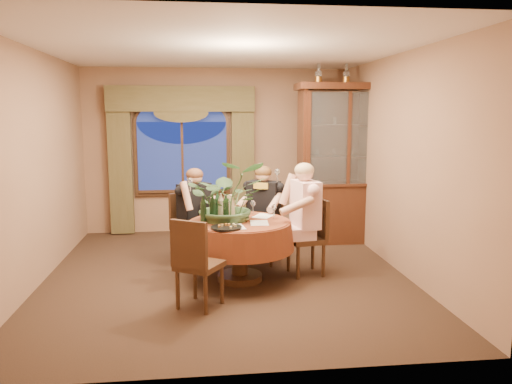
{
  "coord_description": "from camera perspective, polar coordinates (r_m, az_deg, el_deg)",
  "views": [
    {
      "loc": [
        -0.32,
        -6.15,
        2.03
      ],
      "look_at": [
        0.36,
        -0.25,
        1.1
      ],
      "focal_mm": 35.0,
      "sensor_mm": 36.0,
      "label": 1
    }
  ],
  "objects": [
    {
      "name": "wine_glass_person_pink",
      "position": [
        6.17,
        2.06,
        -2.23
      ],
      "size": [
        0.07,
        0.07,
        0.18
      ],
      "primitive_type": null,
      "color": "silver",
      "rests_on": "dining_table"
    },
    {
      "name": "person_pink",
      "position": [
        6.34,
        5.64,
        -3.09
      ],
      "size": [
        0.56,
        0.59,
        1.44
      ],
      "primitive_type": null,
      "rotation": [
        0.0,
        0.0,
        -4.53
      ],
      "color": "beige",
      "rests_on": "floor"
    },
    {
      "name": "ceiling",
      "position": [
        6.21,
        -3.68,
        16.01
      ],
      "size": [
        5.0,
        5.0,
        0.0
      ],
      "primitive_type": "plane",
      "rotation": [
        3.14,
        0.0,
        0.0
      ],
      "color": "white",
      "rests_on": "wall_back"
    },
    {
      "name": "wine_bottle_3",
      "position": [
        6.08,
        -4.05,
        -1.69
      ],
      "size": [
        0.07,
        0.07,
        0.33
      ],
      "primitive_type": "cylinder",
      "color": "tan",
      "rests_on": "dining_table"
    },
    {
      "name": "arched_transom",
      "position": [
        8.59,
        -8.52,
        9.13
      ],
      "size": [
        1.6,
        0.06,
        0.44
      ],
      "primitive_type": null,
      "color": "navy",
      "rests_on": "wall_back"
    },
    {
      "name": "person_back",
      "position": [
        6.74,
        -7.05,
        -2.85
      ],
      "size": [
        0.64,
        0.64,
        1.33
      ],
      "primitive_type": null,
      "rotation": [
        0.0,
        0.0,
        -2.48
      ],
      "color": "black",
      "rests_on": "floor"
    },
    {
      "name": "oil_lamp_right",
      "position": [
        8.14,
        13.31,
        13.17
      ],
      "size": [
        0.11,
        0.11,
        0.34
      ],
      "primitive_type": null,
      "color": "#A5722D",
      "rests_on": "china_cabinet"
    },
    {
      "name": "olive_bowl",
      "position": [
        6.02,
        -1.49,
        -3.16
      ],
      "size": [
        0.15,
        0.15,
        0.05
      ],
      "primitive_type": "imported",
      "color": "#4F5F2D",
      "rests_on": "dining_table"
    },
    {
      "name": "wine_bottle_0",
      "position": [
        5.91,
        -6.04,
        -2.03
      ],
      "size": [
        0.07,
        0.07,
        0.33
      ],
      "primitive_type": "cylinder",
      "color": "black",
      "rests_on": "dining_table"
    },
    {
      "name": "drapery_left",
      "position": [
        8.67,
        -15.22,
        2.96
      ],
      "size": [
        0.38,
        0.14,
        2.32
      ],
      "primitive_type": "cube",
      "color": "#484222",
      "rests_on": "floor"
    },
    {
      "name": "tasting_paper_2",
      "position": [
        5.72,
        -2.44,
        -4.01
      ],
      "size": [
        0.25,
        0.32,
        0.0
      ],
      "primitive_type": "cube",
      "rotation": [
        0.0,
        0.0,
        0.13
      ],
      "color": "white",
      "rests_on": "dining_table"
    },
    {
      "name": "chair_front_left",
      "position": [
        5.34,
        -6.46,
        -8.03
      ],
      "size": [
        0.58,
        0.58,
        0.96
      ],
      "primitive_type": "cube",
      "rotation": [
        0.0,
        0.0,
        -0.56
      ],
      "color": "black",
      "rests_on": "floor"
    },
    {
      "name": "cheese_platter",
      "position": [
        5.66,
        -3.41,
        -4.07
      ],
      "size": [
        0.36,
        0.36,
        0.02
      ],
      "primitive_type": "cylinder",
      "color": "black",
      "rests_on": "dining_table"
    },
    {
      "name": "wine_glass_person_back",
      "position": [
        6.36,
        -4.58,
        -1.91
      ],
      "size": [
        0.07,
        0.07,
        0.18
      ],
      "primitive_type": null,
      "color": "silver",
      "rests_on": "dining_table"
    },
    {
      "name": "wall_back",
      "position": [
        8.68,
        -4.43,
        4.71
      ],
      "size": [
        4.5,
        0.0,
        4.5
      ],
      "primitive_type": "plane",
      "rotation": [
        1.57,
        0.0,
        0.0
      ],
      "color": "#886349",
      "rests_on": "ground"
    },
    {
      "name": "oil_lamp_center",
      "position": [
        8.01,
        10.29,
        13.34
      ],
      "size": [
        0.11,
        0.11,
        0.34
      ],
      "primitive_type": null,
      "color": "#A5722D",
      "rests_on": "china_cabinet"
    },
    {
      "name": "swag_valance",
      "position": [
        8.51,
        -8.57,
        10.48
      ],
      "size": [
        2.45,
        0.16,
        0.42
      ],
      "primitive_type": null,
      "color": "#484222",
      "rests_on": "wall_back"
    },
    {
      "name": "window",
      "position": [
        8.62,
        -8.4,
        3.94
      ],
      "size": [
        1.62,
        0.1,
        1.32
      ],
      "primitive_type": null,
      "color": "navy",
      "rests_on": "wall_back"
    },
    {
      "name": "drapery_right",
      "position": [
        8.61,
        -1.52,
        3.23
      ],
      "size": [
        0.38,
        0.14,
        2.32
      ],
      "primitive_type": "cube",
      "color": "#484222",
      "rests_on": "floor"
    },
    {
      "name": "wine_glass_person_scarf",
      "position": [
        6.44,
        -0.35,
        -1.75
      ],
      "size": [
        0.07,
        0.07,
        0.18
      ],
      "primitive_type": null,
      "color": "silver",
      "rests_on": "dining_table"
    },
    {
      "name": "chair_right",
      "position": [
        6.39,
        5.72,
        -5.19
      ],
      "size": [
        0.49,
        0.49,
        0.96
      ],
      "primitive_type": "cube",
      "rotation": [
        0.0,
        0.0,
        -4.54
      ],
      "color": "black",
      "rests_on": "floor"
    },
    {
      "name": "tasting_paper_1",
      "position": [
        6.32,
        0.83,
        -2.75
      ],
      "size": [
        0.33,
        0.36,
        0.0
      ],
      "primitive_type": "cube",
      "rotation": [
        0.0,
        0.0,
        -0.51
      ],
      "color": "white",
      "rests_on": "dining_table"
    },
    {
      "name": "centerpiece_plant",
      "position": [
        6.05,
        -3.21,
        2.63
      ],
      "size": [
        0.97,
        1.08,
        0.84
      ],
      "primitive_type": "imported",
      "color": "#375934",
      "rests_on": "dining_table"
    },
    {
      "name": "dining_table",
      "position": [
        6.15,
        -1.86,
        -6.72
      ],
      "size": [
        1.4,
        1.4,
        0.75
      ],
      "primitive_type": "cylinder",
      "rotation": [
        0.0,
        0.0,
        0.06
      ],
      "color": "maroon",
      "rests_on": "floor"
    },
    {
      "name": "chair_back_right",
      "position": [
        6.86,
        0.88,
        -4.15
      ],
      "size": [
        0.57,
        0.57,
        0.96
      ],
      "primitive_type": "cube",
      "rotation": [
        0.0,
        0.0,
        -3.63
      ],
      "color": "black",
      "rests_on": "floor"
    },
    {
      "name": "wine_bottle_1",
      "position": [
        6.03,
        -4.98,
        -1.8
      ],
      "size": [
        0.07,
        0.07,
        0.33
      ],
      "primitive_type": "cylinder",
      "color": "black",
      "rests_on": "dining_table"
    },
    {
      "name": "stoneware_vase",
      "position": [
        6.15,
        -3.09,
        -1.72
      ],
      "size": [
        0.16,
        0.16,
        0.3
      ],
      "primitive_type": null,
      "color": "tan",
      "rests_on": "dining_table"
    },
    {
      "name": "chair_back",
      "position": [
        6.84,
        -7.37,
        -4.27
      ],
      "size": [
        0.59,
        0.59,
        0.96
      ],
      "primitive_type": "cube",
      "rotation": [
        0.0,
        0.0,
        -2.48
      ],
      "color": "black",
      "rests_on": "floor"
    },
    {
      "name": "floor",
      "position": [
        6.49,
        -3.43,
        -9.36
      ],
      "size": [
        5.0,
        5.0,
        0.0
      ],
      "primitive_type": "plane",
      "color": "black",
      "rests_on": "ground"
    },
    {
      "name": "wine_bottle_2",
      "position": [
        5.95,
        -3.44,
        -1.92
      ],
      "size": [
        0.07,
        0.07,
        0.33
      ],
      "primitive_type": "cylinder",
      "color": "black",
      "rests_on": "dining_table"
    },
    {
      "name": "oil_lamp_left",
      "position": [
        7.89,
        7.17,
        13.47
      ],
      "size": [
        0.11,
        0.11,
        0.34
      ],
      "primitive_type": null,
      "color": "#A5722D",
      "rests_on": "china_cabinet"
    },
    {
      "name": "person_scarf",
      "position": [
        6.84,
        0.88,
        -2.56
      ],
      "size": [
        0.63,
        0.61,
        1.34
      ],
      "primitive_type": null,
      "rotation": [
        0.0,
        0.0,
        -3.63
      ],
      "color": "black",
      "rests_on": "floor"
    },
    {
      "name": "wine_bottle_4",
      "position": [
        6.2,
        -4.41,
        -1.49
      ],
      "size": [
        0.07,
        0.07,
        0.33
      ],
      "primitive_type": "cylinder",
      "color": "black",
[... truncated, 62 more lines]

